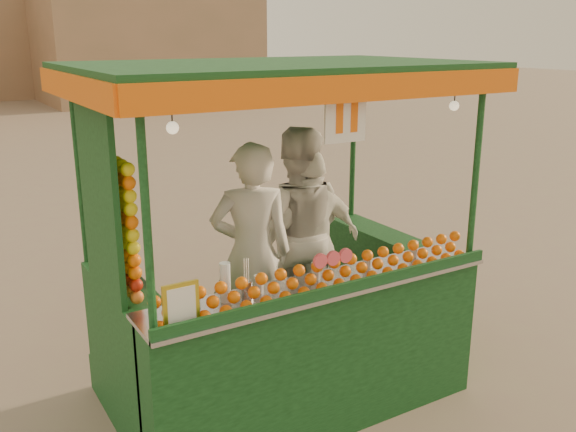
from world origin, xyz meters
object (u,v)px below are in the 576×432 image
vendor_middle (296,232)px  vendor_right (311,244)px  vendor_left (252,254)px  juice_cart (279,301)px

vendor_middle → vendor_right: bearing=156.5°
vendor_left → juice_cart: bearing=134.0°
vendor_left → vendor_middle: (0.55, 0.23, 0.02)m
vendor_left → vendor_right: size_ratio=1.08×
vendor_middle → vendor_right: vendor_middle is taller
juice_cart → vendor_right: bearing=33.5°
vendor_middle → vendor_right: (0.08, -0.12, -0.09)m
juice_cart → vendor_left: 0.42m
vendor_left → vendor_middle: bearing=-137.4°
vendor_left → vendor_middle: size_ratio=0.98×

